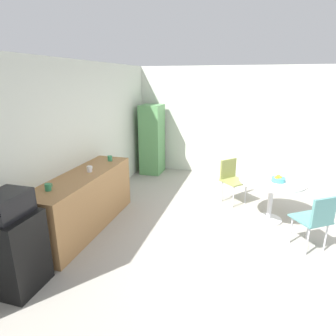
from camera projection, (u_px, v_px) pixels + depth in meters
name	position (u px, v px, depth m)	size (l,w,h in m)	color
ground_plane	(256.00, 236.00, 4.39)	(6.00, 6.00, 0.00)	#9E998E
wall_back	(77.00, 141.00, 4.79)	(6.00, 0.10, 2.60)	silver
wall_side_right	(260.00, 123.00, 6.75)	(0.10, 6.00, 2.60)	silver
counter_block	(84.00, 201.00, 4.52)	(2.19, 0.60, 0.90)	#9E7042
mini_fridge	(14.00, 252.00, 3.19)	(0.54, 0.54, 0.90)	black
microwave	(5.00, 205.00, 3.02)	(0.48, 0.38, 0.26)	black
locker_cabinet	(152.00, 139.00, 7.15)	(0.60, 0.50, 1.71)	#599959
round_table	(272.00, 188.00, 4.71)	(1.07, 1.07, 0.73)	silver
chair_olive	(231.00, 176.00, 5.50)	(0.59, 0.59, 0.83)	silver
chair_teal	(317.00, 217.00, 3.87)	(0.58, 0.58, 0.83)	silver
fruit_bowl	(278.00, 179.00, 4.57)	(0.22, 0.22, 0.11)	teal
mug_white	(48.00, 187.00, 3.75)	(0.13, 0.08, 0.09)	#338C59
mug_green	(110.00, 158.00, 5.10)	(0.13, 0.08, 0.09)	#338C59
mug_red	(90.00, 169.00, 4.50)	(0.13, 0.08, 0.09)	white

